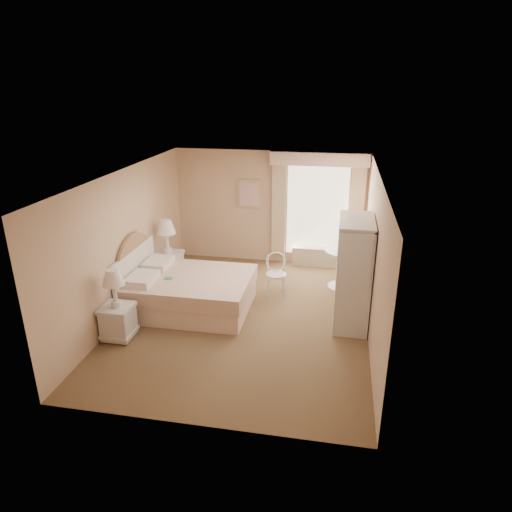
% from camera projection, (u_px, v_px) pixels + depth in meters
% --- Properties ---
extents(room, '(4.21, 5.51, 2.51)m').
position_uv_depth(room, '(244.00, 250.00, 7.56)').
color(room, brown).
rests_on(room, ground).
extents(window, '(2.05, 0.22, 2.51)m').
position_uv_depth(window, '(317.00, 207.00, 9.78)').
color(window, white).
rests_on(window, room).
extents(framed_art, '(0.52, 0.04, 0.62)m').
position_uv_depth(framed_art, '(249.00, 194.00, 10.02)').
color(framed_art, tan).
rests_on(framed_art, room).
extents(bed, '(2.14, 1.66, 1.47)m').
position_uv_depth(bed, '(185.00, 290.00, 8.20)').
color(bed, '#E3AB93').
rests_on(bed, room).
extents(nightstand_near, '(0.48, 0.48, 1.17)m').
position_uv_depth(nightstand_near, '(117.00, 313.00, 7.20)').
color(nightstand_near, silver).
rests_on(nightstand_near, room).
extents(nightstand_far, '(0.53, 0.53, 1.29)m').
position_uv_depth(nightstand_far, '(168.00, 259.00, 9.27)').
color(nightstand_far, silver).
rests_on(nightstand_far, room).
extents(round_table, '(0.75, 0.75, 0.80)m').
position_uv_depth(round_table, '(343.00, 263.00, 8.96)').
color(round_table, silver).
rests_on(round_table, room).
extents(cafe_chair, '(0.47, 0.47, 0.82)m').
position_uv_depth(cafe_chair, '(276.00, 270.00, 8.75)').
color(cafe_chair, silver).
rests_on(cafe_chair, room).
extents(armoire, '(0.55, 1.10, 1.83)m').
position_uv_depth(armoire, '(353.00, 281.00, 7.58)').
color(armoire, silver).
rests_on(armoire, room).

